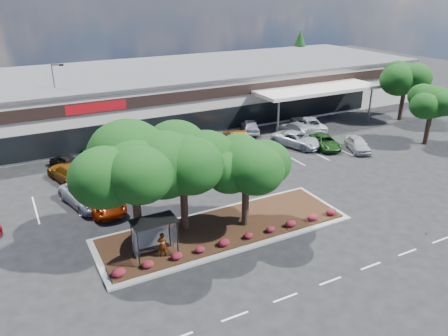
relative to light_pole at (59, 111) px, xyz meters
name	(u,v)px	position (x,y,z in m)	size (l,w,h in m)	color
ground	(280,251)	(9.06, -27.99, -3.85)	(160.00, 160.00, 0.00)	black
retail_store	(128,96)	(9.12, 5.92, -0.70)	(80.40, 25.20, 6.25)	silver
landscape_island	(224,229)	(7.06, -23.99, -3.73)	(18.00, 6.00, 0.26)	#9FA09A
lane_markings	(209,190)	(8.92, -17.57, -3.84)	(33.12, 20.06, 0.01)	silver
shrub_row	(239,238)	(7.06, -26.09, -3.34)	(17.00, 0.80, 0.50)	maroon
bus_shelter	(153,227)	(1.56, -25.04, -1.54)	(2.75, 1.55, 2.59)	black
island_tree_west	(135,191)	(1.06, -23.49, 0.35)	(7.20, 7.20, 7.89)	#0F3A11
island_tree_mid	(183,180)	(4.56, -22.79, 0.07)	(6.60, 6.60, 7.32)	#0F3A11
island_tree_east	(246,182)	(8.56, -24.29, -0.34)	(5.80, 5.80, 6.50)	#0F3A11
tree_east_near	(430,115)	(35.06, -17.99, -0.60)	(5.60, 5.60, 6.51)	#0F3A11
tree_east_far	(404,91)	(40.06, -9.99, -0.04)	(6.40, 6.40, 7.62)	#0F3A11
conifer_north_east	(299,56)	(43.06, 16.01, 0.65)	(3.96, 3.96, 9.00)	#0F3A11
person_waiting	(162,244)	(1.97, -25.36, -2.75)	(0.61, 0.40, 1.67)	#594C47
light_pole	(59,111)	(0.00, 0.00, 0.00)	(1.43, 0.50, 8.76)	#9FA09A
survey_stake	(425,236)	(18.06, -31.80, -3.26)	(0.08, 0.14, 0.90)	#977A4F
car_1	(86,196)	(-0.75, -15.40, -3.08)	(2.55, 5.54, 1.54)	#A7ABB5
car_2	(103,200)	(0.28, -16.82, -3.11)	(2.46, 5.34, 1.48)	#9D2604
car_3	(138,173)	(4.23, -12.99, -3.03)	(2.74, 5.93, 1.65)	black
car_4	(218,160)	(12.00, -13.33, -3.10)	(1.60, 4.58, 1.51)	#175420
car_5	(252,148)	(16.50, -12.04, -3.07)	(1.84, 4.58, 1.56)	#A4A7B0
car_6	(297,140)	(22.09, -12.09, -3.08)	(2.57, 5.57, 1.55)	#B3BABF
car_7	(325,142)	(24.51, -13.90, -3.19)	(2.20, 4.76, 1.32)	#1E4A18
car_8	(358,144)	(26.94, -16.14, -3.12)	(1.72, 4.27, 1.45)	#B8B8B8
car_9	(70,172)	(-1.05, -10.18, -3.02)	(2.32, 5.70, 1.65)	brown
car_10	(66,162)	(-0.85, -7.02, -3.15)	(1.65, 4.10, 1.40)	black
car_11	(100,152)	(2.51, -6.07, -3.13)	(2.03, 4.99, 1.45)	#16481A
car_12	(185,139)	(11.76, -5.99, -3.16)	(1.63, 4.04, 1.38)	maroon
car_13	(215,139)	(14.47, -7.75, -3.17)	(2.27, 4.93, 1.37)	black
car_14	(237,138)	(16.46, -9.00, -2.99)	(1.82, 5.21, 1.72)	#65380E
car_15	(250,126)	(20.12, -5.57, -3.06)	(1.87, 4.66, 1.59)	silver
car_16	(295,129)	(24.27, -8.81, -3.09)	(2.14, 5.27, 1.53)	silver
car_17	(307,124)	(26.57, -8.15, -3.00)	(2.84, 6.15, 1.71)	silver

